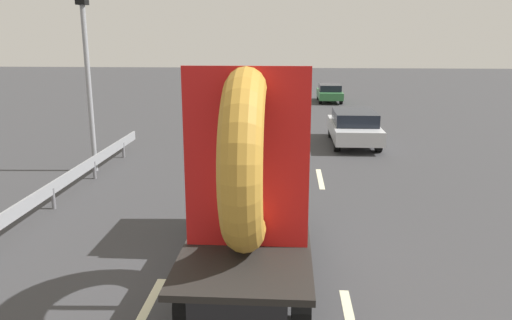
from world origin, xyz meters
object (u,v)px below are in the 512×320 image
Objects in this scene: flatbed_truck at (254,176)px; oncoming_car at (330,92)px; distant_sedan at (354,126)px; traffic_light at (86,47)px.

flatbed_truck is 24.82m from oncoming_car.
flatbed_truck reaches higher than oncoming_car.
distant_sedan is 0.69× the size of traffic_light.
flatbed_truck is 8.94m from traffic_light.
traffic_light is at bearing -152.51° from distant_sedan.
flatbed_truck is at bearing -97.68° from oncoming_car.
traffic_light is 1.71× the size of oncoming_car.
distant_sedan is at bearing 73.76° from flatbed_truck.
distant_sedan reaches higher than oncoming_car.
oncoming_car is (3.32, 24.58, -1.15)m from flatbed_truck.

